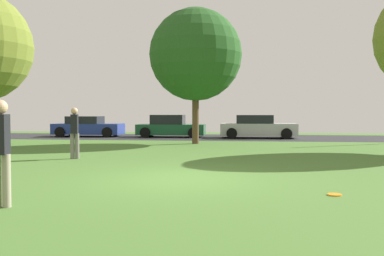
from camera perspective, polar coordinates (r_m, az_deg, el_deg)
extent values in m
plane|color=#47702D|center=(9.84, -1.50, -7.11)|extent=(44.00, 44.00, 0.00)
cube|color=#28282B|center=(25.69, 3.64, -1.30)|extent=(44.00, 6.40, 0.01)
cylinder|color=brown|center=(20.51, 0.49, 1.48)|extent=(0.33, 0.33, 2.63)
sphere|color=#23511E|center=(20.71, 0.49, 10.15)|extent=(4.59, 4.59, 4.59)
cylinder|color=slate|center=(14.55, -15.66, -2.43)|extent=(0.14, 0.14, 0.86)
cylinder|color=slate|center=(14.57, -16.28, -2.43)|extent=(0.14, 0.14, 0.86)
cube|color=black|center=(14.52, -16.00, 0.55)|extent=(0.29, 0.36, 0.65)
sphere|color=tan|center=(14.51, -16.02, 2.29)|extent=(0.23, 0.23, 0.23)
cylinder|color=gray|center=(7.60, -24.36, -6.69)|extent=(0.14, 0.14, 0.89)
cube|color=black|center=(7.55, -25.04, -0.80)|extent=(0.29, 0.36, 0.67)
sphere|color=tan|center=(7.54, -25.10, 2.66)|extent=(0.24, 0.24, 0.24)
cylinder|color=orange|center=(8.43, 19.18, -8.74)|extent=(0.27, 0.27, 0.03)
cube|color=#233893|center=(27.40, -14.18, -0.11)|extent=(4.39, 1.74, 0.68)
cube|color=black|center=(27.46, -14.62, 1.10)|extent=(2.11, 1.53, 0.47)
cylinder|color=black|center=(27.73, -10.57, -0.41)|extent=(0.64, 0.22, 0.64)
cylinder|color=black|center=(26.07, -11.71, -0.59)|extent=(0.64, 0.22, 0.64)
cylinder|color=black|center=(28.79, -16.42, -0.37)|extent=(0.64, 0.22, 0.64)
cylinder|color=black|center=(27.20, -17.86, -0.53)|extent=(0.64, 0.22, 0.64)
cube|color=#195633|center=(26.01, -2.89, -0.20)|extent=(4.26, 1.71, 0.66)
cube|color=black|center=(26.03, -3.36, 1.18)|extent=(2.04, 1.50, 0.60)
cylinder|color=black|center=(26.65, 0.58, -0.48)|extent=(0.64, 0.22, 0.64)
cylinder|color=black|center=(24.96, 0.15, -0.67)|extent=(0.64, 0.22, 0.64)
cylinder|color=black|center=(27.14, -5.69, -0.44)|extent=(0.64, 0.22, 0.64)
cylinder|color=black|center=(25.48, -6.52, -0.62)|extent=(0.64, 0.22, 0.64)
cube|color=#B7B7BC|center=(25.34, 9.19, -0.20)|extent=(4.55, 1.85, 0.74)
cube|color=black|center=(25.32, 8.68, 1.22)|extent=(2.18, 1.63, 0.51)
cylinder|color=black|center=(26.39, 12.55, -0.56)|extent=(0.64, 0.22, 0.64)
cylinder|color=black|center=(24.55, 12.99, -0.77)|extent=(0.64, 0.22, 0.64)
cylinder|color=black|center=(26.26, 5.63, -0.53)|extent=(0.64, 0.22, 0.64)
cylinder|color=black|center=(24.41, 5.54, -0.74)|extent=(0.64, 0.22, 0.64)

